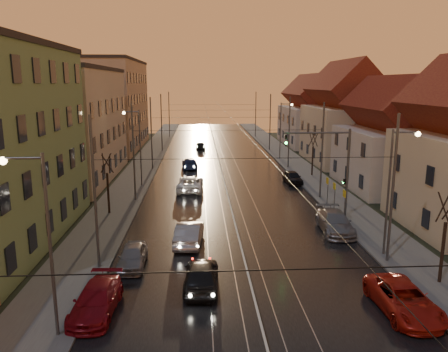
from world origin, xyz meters
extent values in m
cube|color=black|center=(0.00, 40.00, 0.02)|extent=(16.00, 120.00, 0.04)
cube|color=#4C4C4C|center=(-10.00, 40.00, 0.07)|extent=(4.00, 120.00, 0.15)
cube|color=#4C4C4C|center=(10.00, 40.00, 0.07)|extent=(4.00, 120.00, 0.15)
cube|color=gray|center=(-2.20, 40.00, 0.06)|extent=(0.06, 120.00, 0.03)
cube|color=gray|center=(-0.77, 40.00, 0.06)|extent=(0.06, 120.00, 0.03)
cube|color=gray|center=(0.77, 40.00, 0.06)|extent=(0.06, 120.00, 0.03)
cube|color=gray|center=(2.20, 40.00, 0.06)|extent=(0.06, 120.00, 0.03)
cube|color=beige|center=(-17.50, 34.00, 6.00)|extent=(10.00, 20.00, 12.00)
cube|color=tan|center=(-17.50, 58.00, 7.00)|extent=(10.00, 24.00, 14.00)
cube|color=beige|center=(17.00, 28.00, 3.00)|extent=(9.00, 12.00, 6.00)
pyramid|color=#5C1615|center=(17.00, 28.00, 7.60)|extent=(9.18, 12.24, 3.20)
cube|color=beige|center=(17.00, 43.00, 3.75)|extent=(9.00, 14.00, 7.50)
pyramid|color=#5C1615|center=(17.00, 43.00, 9.50)|extent=(9.18, 14.28, 4.00)
cube|color=beige|center=(17.00, 61.00, 3.25)|extent=(9.00, 16.00, 6.50)
pyramid|color=#5C1615|center=(17.00, 61.00, 8.25)|extent=(9.18, 16.32, 3.50)
cylinder|color=#595B60|center=(-8.60, 9.00, 4.50)|extent=(0.16, 0.16, 9.00)
cylinder|color=#595B60|center=(8.60, 9.00, 4.50)|extent=(0.16, 0.16, 9.00)
cylinder|color=#595B60|center=(-8.60, 24.00, 4.50)|extent=(0.16, 0.16, 9.00)
cylinder|color=#595B60|center=(8.60, 24.00, 4.50)|extent=(0.16, 0.16, 9.00)
cylinder|color=#595B60|center=(-8.60, 39.00, 4.50)|extent=(0.16, 0.16, 9.00)
cylinder|color=#595B60|center=(8.60, 39.00, 4.50)|extent=(0.16, 0.16, 9.00)
cylinder|color=#595B60|center=(-8.60, 54.00, 4.50)|extent=(0.16, 0.16, 9.00)
cylinder|color=#595B60|center=(8.60, 54.00, 4.50)|extent=(0.16, 0.16, 9.00)
cylinder|color=#595B60|center=(-8.60, 72.00, 4.50)|extent=(0.16, 0.16, 9.00)
cylinder|color=#595B60|center=(8.60, 72.00, 4.50)|extent=(0.16, 0.16, 9.00)
cylinder|color=#595B60|center=(-8.80, 2.00, 4.00)|extent=(0.14, 0.14, 8.00)
cylinder|color=#595B60|center=(-9.60, 2.00, 7.80)|extent=(1.60, 0.10, 0.10)
sphere|color=#FFD88C|center=(-10.32, 2.00, 7.70)|extent=(0.32, 0.32, 0.32)
cylinder|color=#595B60|center=(8.80, 10.00, 4.00)|extent=(0.14, 0.14, 8.00)
cylinder|color=#595B60|center=(9.60, 10.00, 7.80)|extent=(1.60, 0.10, 0.10)
sphere|color=#FFD88C|center=(10.32, 10.00, 7.70)|extent=(0.32, 0.32, 0.32)
cylinder|color=#595B60|center=(-8.80, 30.00, 4.00)|extent=(0.14, 0.14, 8.00)
cylinder|color=#595B60|center=(-9.60, 30.00, 7.80)|extent=(1.60, 0.10, 0.10)
sphere|color=#FFD88C|center=(-10.32, 30.00, 7.70)|extent=(0.32, 0.32, 0.32)
cylinder|color=#595B60|center=(8.80, 46.00, 4.00)|extent=(0.14, 0.14, 8.00)
cylinder|color=#595B60|center=(9.60, 46.00, 7.80)|extent=(1.60, 0.10, 0.10)
sphere|color=#FFD88C|center=(10.32, 46.00, 7.70)|extent=(0.32, 0.32, 0.32)
cylinder|color=#595B60|center=(9.00, 18.00, 3.60)|extent=(0.20, 0.20, 7.20)
cylinder|color=#595B60|center=(6.40, 18.00, 6.90)|extent=(5.20, 0.14, 0.14)
imported|color=black|center=(4.00, 18.00, 6.30)|extent=(0.15, 0.18, 0.90)
sphere|color=#19FF3F|center=(4.00, 17.88, 6.15)|extent=(0.20, 0.20, 0.20)
cylinder|color=black|center=(-10.20, 20.00, 1.75)|extent=(0.18, 0.18, 3.50)
cylinder|color=black|center=(-9.97, 20.09, 4.30)|extent=(0.37, 0.92, 1.61)
cylinder|color=black|center=(-10.29, 20.23, 4.30)|extent=(0.91, 0.40, 1.61)
cylinder|color=black|center=(-10.43, 19.91, 4.30)|extent=(0.37, 0.92, 1.61)
cylinder|color=black|center=(-10.07, 19.78, 4.30)|extent=(0.84, 0.54, 1.62)
cylinder|color=black|center=(10.20, 6.00, 1.75)|extent=(0.18, 0.18, 3.50)
cylinder|color=black|center=(10.11, 6.23, 4.30)|extent=(0.91, 0.40, 1.61)
cylinder|color=black|center=(9.97, 5.91, 4.30)|extent=(0.37, 0.92, 1.61)
cylinder|color=black|center=(10.40, 34.00, 1.75)|extent=(0.18, 0.18, 3.50)
cylinder|color=black|center=(10.63, 34.09, 4.30)|extent=(0.37, 0.92, 1.61)
cylinder|color=black|center=(10.31, 34.23, 4.30)|extent=(0.91, 0.40, 1.61)
cylinder|color=black|center=(10.17, 33.91, 4.30)|extent=(0.37, 0.92, 1.61)
cylinder|color=black|center=(10.53, 33.78, 4.30)|extent=(0.84, 0.54, 1.62)
imported|color=black|center=(-2.65, 6.30, 0.76)|extent=(2.00, 4.53, 1.52)
imported|color=#ADACB1|center=(-3.43, 12.83, 0.76)|extent=(2.04, 4.77, 1.53)
imported|color=white|center=(-3.66, 27.79, 0.74)|extent=(2.72, 5.44, 1.48)
imported|color=#1A264E|center=(-3.94, 39.47, 0.67)|extent=(2.20, 4.76, 1.35)
imported|color=black|center=(-2.52, 56.04, 0.64)|extent=(1.66, 3.81, 1.28)
imported|color=maroon|center=(-7.60, 3.96, 0.66)|extent=(2.05, 4.65, 1.33)
imported|color=gray|center=(-6.70, 9.26, 0.66)|extent=(1.56, 3.86, 1.31)
imported|color=#AF1B11|center=(6.86, 3.19, 0.69)|extent=(2.39, 4.99, 1.37)
imported|color=gray|center=(7.12, 14.67, 0.75)|extent=(2.35, 5.24, 1.49)
imported|color=black|center=(7.38, 30.52, 0.66)|extent=(1.80, 3.97, 1.32)
camera|label=1|loc=(-2.66, -15.18, 10.66)|focal=35.00mm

